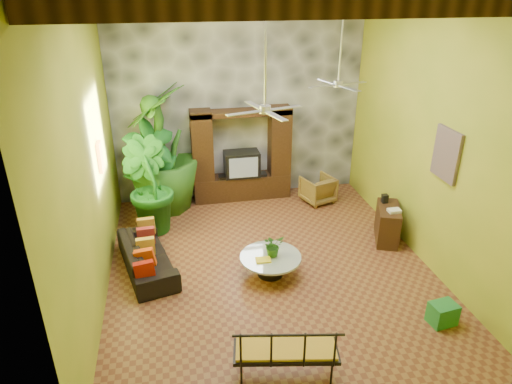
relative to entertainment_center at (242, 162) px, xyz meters
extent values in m
plane|color=brown|center=(0.00, -3.14, -0.97)|extent=(7.00, 7.00, 0.00)
cube|color=olive|center=(0.00, 0.36, 1.53)|extent=(6.00, 0.02, 5.00)
cube|color=olive|center=(-3.00, -3.14, 1.53)|extent=(0.02, 7.00, 5.00)
cube|color=olive|center=(3.00, -3.14, 1.53)|extent=(0.02, 7.00, 5.00)
cube|color=#3F4248|center=(0.00, 0.30, 1.53)|extent=(5.98, 0.10, 4.98)
cube|color=#3B2013|center=(0.00, -5.74, 3.81)|extent=(5.95, 0.16, 0.22)
cube|color=#3B2013|center=(0.00, -4.44, 3.81)|extent=(5.95, 0.16, 0.22)
cube|color=black|center=(0.00, 0.00, -0.67)|extent=(2.40, 0.50, 0.60)
cube|color=black|center=(-0.95, 0.00, 0.33)|extent=(0.50, 0.48, 2.00)
cube|color=black|center=(0.95, 0.00, 0.33)|extent=(0.50, 0.48, 2.00)
cube|color=black|center=(0.00, 0.00, 1.23)|extent=(2.40, 0.48, 0.12)
cube|color=black|center=(0.00, -0.02, -0.05)|extent=(0.85, 0.52, 0.62)
cube|color=#8C99A8|center=(0.00, -0.29, -0.05)|extent=(0.70, 0.02, 0.50)
cylinder|color=silver|center=(-0.20, -3.54, 3.13)|extent=(0.04, 0.04, 1.80)
cylinder|color=silver|center=(-0.20, -3.54, 2.23)|extent=(0.18, 0.18, 0.12)
cube|color=silver|center=(0.15, -3.44, 2.21)|extent=(0.58, 0.26, 0.01)
cube|color=silver|center=(-0.29, -3.19, 2.21)|extent=(0.26, 0.58, 0.01)
cube|color=silver|center=(-0.55, -3.63, 2.21)|extent=(0.58, 0.26, 0.01)
cube|color=silver|center=(-0.11, -3.88, 2.21)|extent=(0.26, 0.58, 0.01)
cylinder|color=silver|center=(1.60, -1.94, 3.13)|extent=(0.04, 0.04, 1.80)
cylinder|color=silver|center=(1.60, -1.94, 2.23)|extent=(0.18, 0.18, 0.12)
cube|color=silver|center=(1.95, -1.84, 2.21)|extent=(0.58, 0.26, 0.01)
cube|color=silver|center=(1.51, -1.59, 2.21)|extent=(0.26, 0.58, 0.01)
cube|color=silver|center=(1.25, -2.03, 2.21)|extent=(0.58, 0.26, 0.01)
cube|color=silver|center=(1.69, -2.28, 2.21)|extent=(0.26, 0.58, 0.01)
cube|color=gold|center=(-2.96, -2.14, 1.13)|extent=(0.06, 0.32, 0.55)
cube|color=navy|center=(2.96, -3.74, 1.33)|extent=(0.06, 0.70, 0.90)
imported|color=black|center=(-2.30, -2.77, -0.67)|extent=(1.21, 2.12, 0.58)
imported|color=olive|center=(1.80, -0.59, -0.64)|extent=(0.89, 0.91, 0.66)
imported|color=#19611E|center=(-2.10, -0.59, 0.18)|extent=(1.46, 1.31, 2.30)
imported|color=#185C1B|center=(-2.24, -1.22, 0.08)|extent=(1.47, 1.46, 2.09)
imported|color=#2A6219|center=(-1.91, -0.19, 0.53)|extent=(1.92, 1.92, 2.99)
cylinder|color=black|center=(-0.04, -3.41, -0.79)|extent=(0.48, 0.48, 0.36)
cylinder|color=silver|center=(-0.04, -3.41, -0.59)|extent=(1.14, 1.14, 0.04)
imported|color=#245516|center=(0.01, -3.38, -0.36)|extent=(0.47, 0.44, 0.42)
cube|color=yellow|center=(-0.21, -3.52, -0.55)|extent=(0.28, 0.21, 0.03)
cube|color=black|center=(-0.38, -5.82, -0.52)|extent=(1.49, 0.72, 0.06)
cube|color=gold|center=(-0.38, -5.82, -0.48)|extent=(1.41, 0.66, 0.06)
cube|color=black|center=(-0.38, -6.07, -0.25)|extent=(1.41, 0.30, 0.54)
cube|color=black|center=(2.65, -2.64, -0.59)|extent=(0.74, 1.04, 0.76)
cube|color=#1C6B2C|center=(2.36, -5.24, -0.78)|extent=(0.45, 0.36, 0.36)
camera|label=1|loc=(-1.70, -10.33, 4.06)|focal=32.00mm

